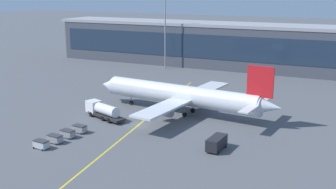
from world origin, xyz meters
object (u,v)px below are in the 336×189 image
Objects in this scene: baggage_cart_1 at (55,139)px; main_airliner at (181,95)px; fuel_tanker at (103,110)px; baggage_cart_2 at (68,134)px; baggage_cart_0 at (41,144)px; baggage_cart_3 at (80,129)px; crew_van at (216,143)px.

main_airliner is at bearing 64.03° from baggage_cart_1.
fuel_tanker is (-13.54, -10.36, -2.45)m from main_airliner.
main_airliner reaches higher than fuel_tanker.
baggage_cart_1 is 3.20m from baggage_cart_2.
baggage_cart_3 is at bearing 84.83° from baggage_cart_0.
baggage_cart_2 is 1.00× the size of baggage_cart_3.
main_airliner is 29.62m from baggage_cart_1.
fuel_tanker reaches higher than baggage_cart_0.
baggage_cart_2 is (0.94, -12.90, -0.96)m from fuel_tanker.
main_airliner is 16.06× the size of baggage_cart_3.
fuel_tanker reaches higher than baggage_cart_1.
baggage_cart_1 and baggage_cart_2 have the same top height.
crew_van is at bearing -50.62° from main_airliner.
main_airliner is at bearing 61.57° from baggage_cart_2.
main_airliner is 16.06× the size of baggage_cart_1.
main_airliner is 17.23m from fuel_tanker.
crew_van is (27.74, -6.93, -0.43)m from fuel_tanker.
crew_van is 1.84× the size of baggage_cart_3.
baggage_cart_1 is at bearing -87.67° from fuel_tanker.
main_airliner reaches higher than crew_van.
baggage_cart_0 is (-13.17, -29.64, -3.41)m from main_airliner.
fuel_tanker is 3.96× the size of baggage_cart_3.
baggage_cart_3 is at bearing -82.77° from fuel_tanker.
baggage_cart_2 is at bearing -167.45° from crew_van.
crew_van is at bearing 5.99° from baggage_cart_3.
baggage_cart_0 and baggage_cart_3 have the same top height.
fuel_tanker reaches higher than baggage_cart_3.
baggage_cart_0 is at bearing -155.73° from crew_van.
main_airliner is 23.80m from baggage_cart_3.
baggage_cart_2 is at bearing 84.83° from baggage_cart_0.
main_airliner is 4.05× the size of fuel_tanker.
baggage_cart_1 is 6.40m from baggage_cart_3.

